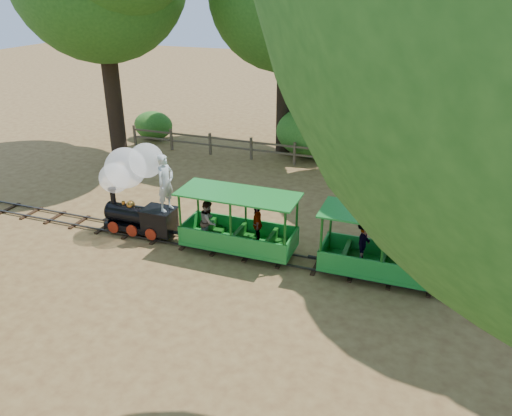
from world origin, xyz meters
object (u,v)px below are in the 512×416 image
(carriage_rear, at_px, (382,253))
(locomotive, at_px, (134,183))
(carriage_front, at_px, (235,229))
(fence, at_px, (317,154))

(carriage_rear, bearing_deg, locomotive, 179.38)
(carriage_front, xyz_separation_m, carriage_rear, (4.16, 0.03, -0.00))
(locomotive, xyz_separation_m, carriage_front, (3.33, -0.11, -0.92))
(carriage_front, distance_m, carriage_rear, 4.16)
(carriage_rear, height_order, fence, carriage_rear)
(carriage_rear, xyz_separation_m, fence, (-3.73, 8.01, -0.20))
(carriage_front, bearing_deg, locomotive, 178.09)
(carriage_front, bearing_deg, fence, 86.93)
(locomotive, relative_size, fence, 0.17)
(locomotive, bearing_deg, fence, 64.63)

